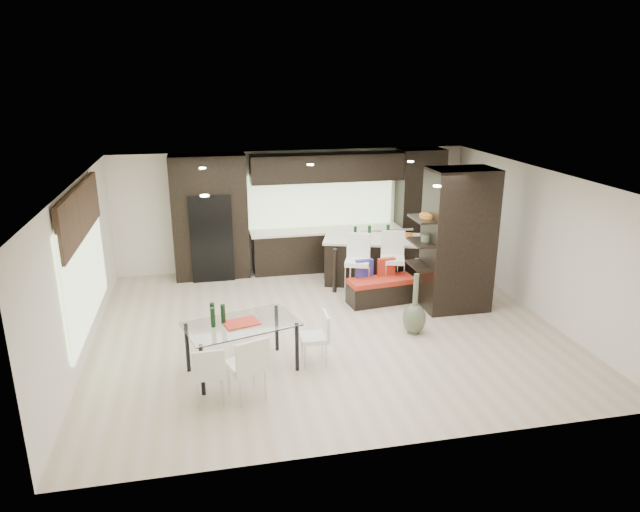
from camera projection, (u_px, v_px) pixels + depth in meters
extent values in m
plane|color=beige|center=(327.00, 327.00, 10.18)|extent=(8.00, 8.00, 0.00)
cube|color=white|center=(294.00, 210.00, 13.03)|extent=(8.00, 0.02, 2.70)
cube|color=white|center=(80.00, 271.00, 8.99)|extent=(0.02, 7.00, 2.70)
cube|color=white|center=(538.00, 242.00, 10.54)|extent=(0.02, 7.00, 2.70)
cube|color=white|center=(327.00, 177.00, 9.35)|extent=(8.00, 7.00, 0.02)
cube|color=#B2D199|center=(85.00, 267.00, 9.18)|extent=(0.04, 3.20, 1.90)
cube|color=#B2D199|center=(320.00, 200.00, 13.05)|extent=(3.40, 0.04, 1.20)
cube|color=brown|center=(80.00, 212.00, 8.91)|extent=(0.08, 3.00, 0.80)
cube|color=white|center=(324.00, 176.00, 9.59)|extent=(4.00, 3.00, 0.02)
cube|color=black|center=(318.00, 212.00, 12.82)|extent=(6.80, 0.68, 2.70)
cube|color=black|center=(211.00, 236.00, 12.43)|extent=(0.90, 0.68, 1.90)
cube|color=black|center=(458.00, 240.00, 10.65)|extent=(1.20, 0.80, 2.70)
cube|color=black|center=(379.00, 260.00, 12.26)|extent=(2.56, 1.69, 0.98)
cube|color=white|center=(357.00, 274.00, 11.33)|extent=(0.60, 0.60, 1.06)
cube|color=white|center=(392.00, 271.00, 11.47)|extent=(0.59, 0.59, 1.06)
cube|color=white|center=(425.00, 271.00, 11.66)|extent=(0.48, 0.48, 0.93)
cube|color=black|center=(381.00, 291.00, 11.21)|extent=(1.36, 0.66, 0.50)
cube|color=white|center=(242.00, 347.00, 8.58)|extent=(1.82, 1.33, 0.78)
cube|color=white|center=(246.00, 369.00, 7.84)|extent=(0.62, 0.62, 0.89)
cube|color=white|center=(209.00, 375.00, 7.78)|extent=(0.44, 0.44, 0.79)
cube|color=white|center=(314.00, 341.00, 8.80)|extent=(0.42, 0.42, 0.77)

